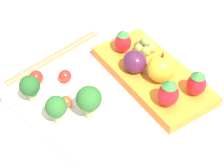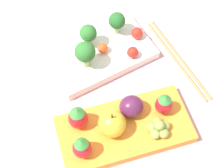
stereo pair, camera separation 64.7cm
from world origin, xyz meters
The scene contains 16 objects.
ground_plane centered at (0.00, 0.00, 0.00)m, with size 4.00×4.00×0.00m, color #C6939E.
bento_box_savoury centered at (0.01, 0.08, 0.01)m, with size 0.21×0.13×0.02m.
bento_box_fruit centered at (-0.01, -0.08, 0.01)m, with size 0.24×0.14×0.02m.
broccoli_floret_0 centered at (-0.02, 0.07, 0.06)m, with size 0.04×0.04×0.06m.
broccoli_floret_1 centered at (0.06, 0.11, 0.05)m, with size 0.03×0.03×0.05m.
broccoli_floret_2 centered at (0.00, 0.11, 0.05)m, with size 0.03×0.03×0.05m.
cherry_tomato_0 centered at (0.09, 0.09, 0.03)m, with size 0.02×0.02×0.02m.
cherry_tomato_1 centered at (0.02, 0.08, 0.03)m, with size 0.02×0.02×0.02m.
cherry_tomato_2 centered at (0.06, 0.05, 0.03)m, with size 0.02×0.02×0.02m.
apple centered at (-0.03, -0.08, 0.04)m, with size 0.05×0.05×0.06m.
strawberry_0 centered at (-0.09, -0.09, 0.04)m, with size 0.03×0.03×0.05m.
strawberry_1 centered at (-0.08, -0.04, 0.04)m, with size 0.03×0.03×0.05m.
strawberry_2 centered at (0.06, -0.08, 0.04)m, with size 0.03×0.03×0.05m.
plum centered at (0.01, -0.06, 0.04)m, with size 0.04×0.04×0.04m.
grape_cluster centered at (0.04, -0.11, 0.03)m, with size 0.04×0.04×0.03m.
chopsticks_pair centered at (0.15, 0.02, 0.00)m, with size 0.03×0.21×0.01m.
Camera 1 is at (-0.33, 0.28, 0.45)m, focal length 60.00 mm.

